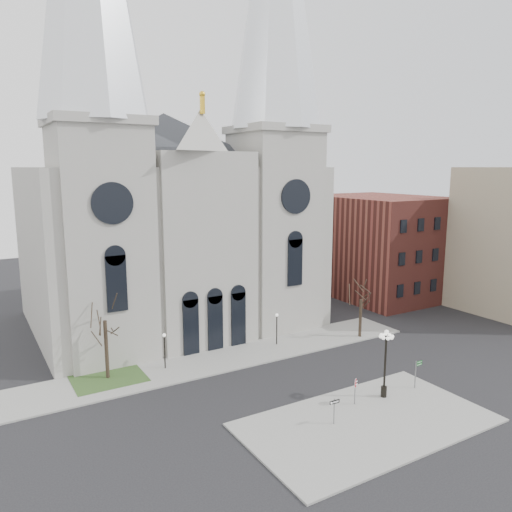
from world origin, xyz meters
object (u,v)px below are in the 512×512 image
globe_lamp (386,355)px  one_way_sign (334,407)px  street_name_sign (416,372)px  stop_sign (355,385)px

globe_lamp → one_way_sign: globe_lamp is taller
globe_lamp → street_name_sign: 3.99m
one_way_sign → globe_lamp: bearing=14.7°
stop_sign → one_way_sign: bearing=-170.5°
one_way_sign → stop_sign: bearing=27.3°
globe_lamp → street_name_sign: globe_lamp is taller
stop_sign → globe_lamp: 3.45m
street_name_sign → one_way_sign: bearing=-175.9°
street_name_sign → stop_sign: bearing=174.0°
globe_lamp → one_way_sign: 6.62m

